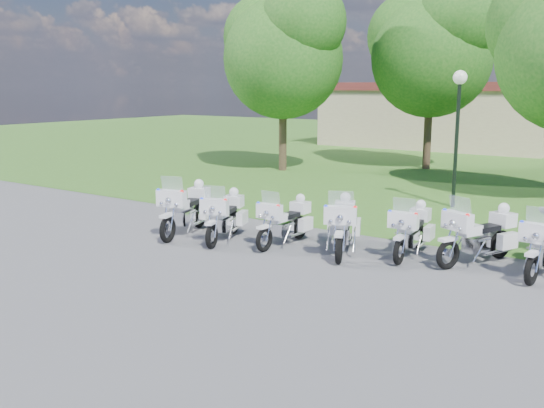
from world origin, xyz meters
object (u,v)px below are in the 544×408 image
Objects in this scene: motorcycle_2 at (286,220)px; lamp_post at (458,105)px; motorcycle_1 at (225,215)px; motorcycle_4 at (412,229)px; motorcycle_0 at (186,208)px; motorcycle_5 at (480,234)px; motorcycle_3 at (343,225)px.

lamp_post reaches higher than motorcycle_2.
motorcycle_1 is 1.00× the size of motorcycle_4.
motorcycle_0 is 1.11× the size of motorcycle_1.
lamp_post is (4.66, 7.59, 2.58)m from motorcycle_0.
motorcycle_5 reaches higher than motorcycle_2.
motorcycle_1 is 8.66m from lamp_post.
motorcycle_0 reaches higher than motorcycle_1.
motorcycle_5 is at bearing -66.87° from lamp_post.
motorcycle_4 is at bearing -80.36° from lamp_post.
motorcycle_5 is (2.92, 0.94, -0.01)m from motorcycle_3.
motorcycle_3 is at bearing -173.81° from motorcycle_2.
motorcycle_0 reaches higher than motorcycle_5.
motorcycle_5 is (1.48, 0.25, 0.05)m from motorcycle_4.
motorcycle_0 is 1.24m from motorcycle_1.
motorcycle_4 is (1.43, 0.69, -0.06)m from motorcycle_3.
motorcycle_2 is at bearing 38.39° from motorcycle_5.
motorcycle_2 is 0.98× the size of motorcycle_4.
lamp_post is at bearing -133.20° from motorcycle_1.
motorcycle_1 is 3.11m from motorcycle_3.
motorcycle_4 is at bearing 178.84° from motorcycle_0.
lamp_post is at bearing -104.01° from motorcycle_2.
motorcycle_4 is (2.95, 0.82, 0.01)m from motorcycle_2.
motorcycle_3 is (1.52, 0.13, 0.07)m from motorcycle_2.
motorcycle_5 is at bearing 174.25° from motorcycle_3.
motorcycle_3 reaches higher than motorcycle_4.
motorcycle_3 reaches higher than motorcycle_1.
motorcycle_4 is at bearing 177.73° from motorcycle_1.
motorcycle_5 is at bearing 176.10° from motorcycle_1.
motorcycle_1 is (1.24, 0.09, -0.06)m from motorcycle_0.
motorcycle_1 is at bearing 19.05° from motorcycle_2.
motorcycle_2 is 0.49× the size of lamp_post.
motorcycle_0 reaches higher than motorcycle_4.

